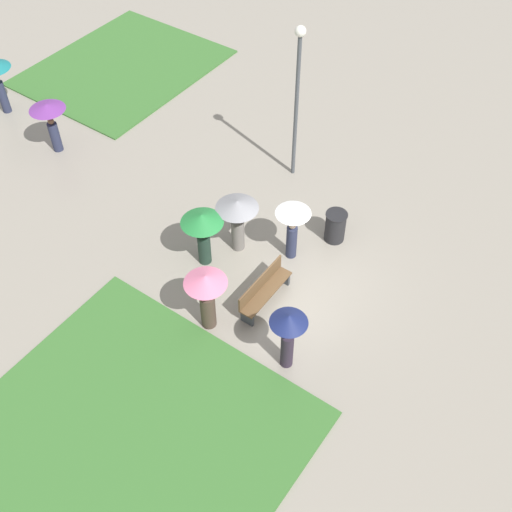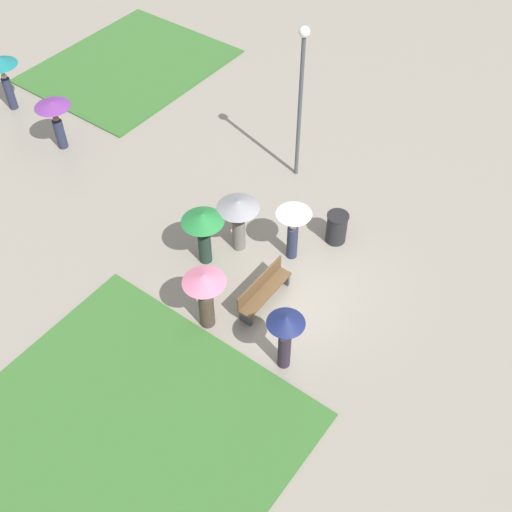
# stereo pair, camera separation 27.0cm
# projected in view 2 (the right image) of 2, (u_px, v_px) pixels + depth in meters

# --- Properties ---
(ground_plane) EXTENTS (90.00, 90.00, 0.00)m
(ground_plane) POSITION_uv_depth(u_px,v_px,m) (295.00, 279.00, 17.72)
(ground_plane) COLOR gray
(lawn_patch_near) EXTENTS (6.96, 7.23, 0.06)m
(lawn_patch_near) POSITION_uv_depth(u_px,v_px,m) (120.00, 441.00, 14.45)
(lawn_patch_near) COLOR #386B2D
(lawn_patch_near) RESTS_ON ground_plane
(lawn_patch_far) EXTENTS (7.06, 5.87, 0.06)m
(lawn_patch_far) POSITION_uv_depth(u_px,v_px,m) (130.00, 66.00, 25.05)
(lawn_patch_far) COLOR #386B2D
(lawn_patch_far) RESTS_ON ground_plane
(park_bench) EXTENTS (1.89, 0.42, 0.90)m
(park_bench) POSITION_uv_depth(u_px,v_px,m) (263.00, 289.00, 16.85)
(park_bench) COLOR brown
(park_bench) RESTS_ON ground_plane
(lamp_post) EXTENTS (0.32, 0.32, 5.07)m
(lamp_post) POSITION_uv_depth(u_px,v_px,m) (301.00, 87.00, 18.40)
(lamp_post) COLOR #474C51
(lamp_post) RESTS_ON ground_plane
(trash_bin) EXTENTS (0.64, 0.64, 0.97)m
(trash_bin) POSITION_uv_depth(u_px,v_px,m) (337.00, 228.00, 18.37)
(trash_bin) COLOR #232326
(trash_bin) RESTS_ON ground_plane
(crowd_person_navy) EXTENTS (0.91, 0.91, 1.93)m
(crowd_person_navy) POSITION_uv_depth(u_px,v_px,m) (285.00, 331.00, 14.86)
(crowd_person_navy) COLOR #2D2333
(crowd_person_navy) RESTS_ON ground_plane
(crowd_person_white) EXTENTS (0.98, 0.98, 1.93)m
(crowd_person_white) POSITION_uv_depth(u_px,v_px,m) (294.00, 220.00, 17.25)
(crowd_person_white) COLOR #282D47
(crowd_person_white) RESTS_ON ground_plane
(crowd_person_pink) EXTENTS (1.09, 1.09, 1.90)m
(crowd_person_pink) POSITION_uv_depth(u_px,v_px,m) (205.00, 290.00, 15.73)
(crowd_person_pink) COLOR #47382D
(crowd_person_pink) RESTS_ON ground_plane
(crowd_person_green) EXTENTS (1.17, 1.17, 1.80)m
(crowd_person_green) POSITION_uv_depth(u_px,v_px,m) (203.00, 226.00, 17.20)
(crowd_person_green) COLOR #1E3328
(crowd_person_green) RESTS_ON ground_plane
(crowd_person_grey) EXTENTS (1.20, 1.20, 1.79)m
(crowd_person_grey) POSITION_uv_depth(u_px,v_px,m) (238.00, 213.00, 17.56)
(crowd_person_grey) COLOR slate
(crowd_person_grey) RESTS_ON ground_plane
(lone_walker_mid_plaza) EXTENTS (1.17, 1.17, 1.79)m
(lone_walker_mid_plaza) POSITION_uv_depth(u_px,v_px,m) (55.00, 113.00, 20.69)
(lone_walker_mid_plaza) COLOR #282D47
(lone_walker_mid_plaza) RESTS_ON ground_plane
(lone_walker_near_lawn) EXTENTS (1.19, 1.19, 2.02)m
(lone_walker_near_lawn) POSITION_uv_depth(u_px,v_px,m) (1.00, 69.00, 22.02)
(lone_walker_near_lawn) COLOR #282D47
(lone_walker_near_lawn) RESTS_ON ground_plane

